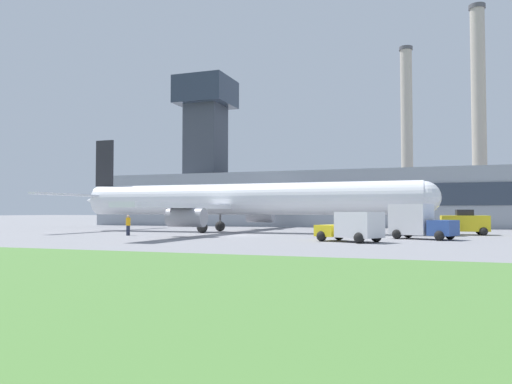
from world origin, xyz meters
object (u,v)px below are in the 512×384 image
object	(u,v)px
pushback_tug	(465,223)
fuel_truck	(418,222)
airplane	(238,200)
ground_crew_person	(128,225)
baggage_truck	(353,227)

from	to	relation	value
pushback_tug	fuel_truck	size ratio (longest dim) A/B	0.80
airplane	fuel_truck	bearing A→B (deg)	-20.56
pushback_tug	airplane	bearing A→B (deg)	-174.07
pushback_tug	fuel_truck	distance (m)	9.07
fuel_truck	ground_crew_person	world-z (taller)	fuel_truck
fuel_truck	pushback_tug	bearing A→B (deg)	66.81
pushback_tug	fuel_truck	bearing A→B (deg)	-113.19
baggage_truck	ground_crew_person	bearing A→B (deg)	172.06
airplane	fuel_truck	size ratio (longest dim) A/B	7.27
ground_crew_person	fuel_truck	bearing A→B (deg)	5.92
baggage_truck	pushback_tug	bearing A→B (deg)	60.56
ground_crew_person	pushback_tug	bearing A→B (deg)	21.93
pushback_tug	baggage_truck	distance (m)	15.37
airplane	ground_crew_person	xyz separation A→B (m)	(-6.44, -8.63, -2.21)
airplane	baggage_truck	distance (m)	17.08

